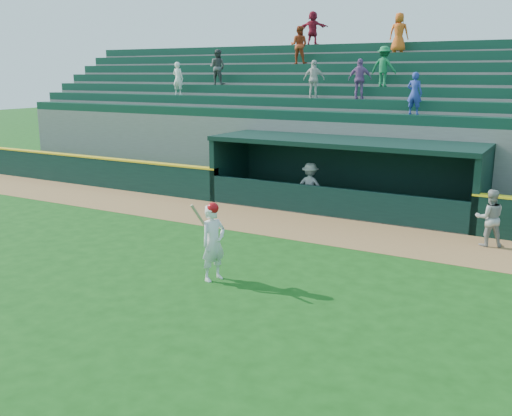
% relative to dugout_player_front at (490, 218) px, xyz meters
% --- Properties ---
extents(ground, '(120.00, 120.00, 0.00)m').
position_rel_dugout_player_front_xyz_m(ground, '(-5.13, -5.59, -0.80)').
color(ground, '#124411').
rests_on(ground, ground).
extents(warning_track, '(40.00, 3.00, 0.01)m').
position_rel_dugout_player_front_xyz_m(warning_track, '(-5.13, -0.69, -0.79)').
color(warning_track, olive).
rests_on(warning_track, ground).
extents(field_wall_left, '(15.50, 0.30, 1.20)m').
position_rel_dugout_player_front_xyz_m(field_wall_left, '(-17.38, 0.96, -0.20)').
color(field_wall_left, black).
rests_on(field_wall_left, ground).
extents(wall_stripe_left, '(15.50, 0.32, 0.06)m').
position_rel_dugout_player_front_xyz_m(wall_stripe_left, '(-17.38, 0.96, 0.43)').
color(wall_stripe_left, yellow).
rests_on(wall_stripe_left, field_wall_left).
extents(dugout_player_front, '(0.94, 0.85, 1.60)m').
position_rel_dugout_player_front_xyz_m(dugout_player_front, '(0.00, 0.00, 0.00)').
color(dugout_player_front, '#999994').
rests_on(dugout_player_front, ground).
extents(dugout_player_inside, '(1.12, 0.73, 1.64)m').
position_rel_dugout_player_front_xyz_m(dugout_player_inside, '(-6.12, 1.60, 0.02)').
color(dugout_player_inside, '#ADADA7').
rests_on(dugout_player_inside, ground).
extents(dugout, '(9.40, 2.80, 2.46)m').
position_rel_dugout_player_front_xyz_m(dugout, '(-5.13, 2.42, 0.56)').
color(dugout, slate).
rests_on(dugout, ground).
extents(stands, '(34.50, 6.25, 7.47)m').
position_rel_dugout_player_front_xyz_m(stands, '(-5.12, 6.98, 1.60)').
color(stands, slate).
rests_on(stands, ground).
extents(batter_at_plate, '(0.61, 0.83, 1.86)m').
position_rel_dugout_player_front_xyz_m(batter_at_plate, '(-5.13, -5.98, 0.12)').
color(batter_at_plate, silver).
rests_on(batter_at_plate, ground).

